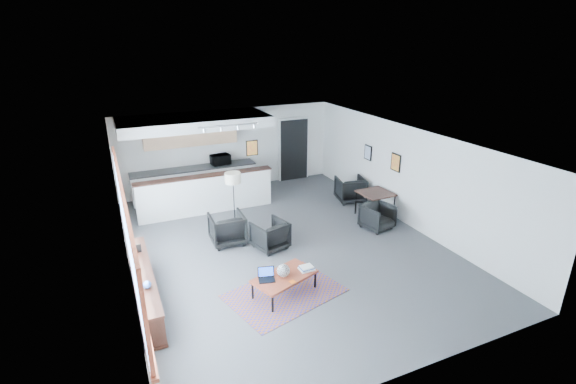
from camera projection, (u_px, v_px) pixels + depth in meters
name	position (u px, v px, depth m)	size (l,w,h in m)	color
room	(284.00, 195.00, 9.62)	(7.02, 9.02, 2.62)	#49494B
window	(127.00, 232.00, 7.48)	(0.10, 5.95, 1.66)	#8CBFFF
console	(145.00, 288.00, 7.81)	(0.35, 3.00, 0.80)	black
kitchenette	(196.00, 157.00, 12.30)	(4.20, 1.96, 2.60)	white
doorway	(294.00, 149.00, 14.35)	(1.10, 0.12, 2.15)	black
track_light	(229.00, 127.00, 10.84)	(1.60, 0.07, 0.15)	silver
wall_art_lower	(396.00, 162.00, 11.20)	(0.03, 0.38, 0.48)	black
wall_art_upper	(368.00, 153.00, 12.33)	(0.03, 0.34, 0.44)	black
kilim_rug	(285.00, 293.00, 8.20)	(2.46, 1.97, 0.01)	#5C3846
coffee_table	(285.00, 277.00, 8.07)	(1.39, 1.05, 0.41)	maroon
laptop	(266.00, 276.00, 7.93)	(0.36, 0.32, 0.22)	black
ceramic_pot	(283.00, 271.00, 7.99)	(0.25, 0.25, 0.25)	gray
book_stack	(307.00, 268.00, 8.24)	(0.29, 0.24, 0.09)	silver
coaster	(292.00, 282.00, 7.85)	(0.13, 0.13, 0.01)	#E5590C
armchair_left	(227.00, 227.00, 10.06)	(0.80, 0.75, 0.82)	black
armchair_right	(270.00, 234.00, 9.83)	(0.73, 0.68, 0.75)	black
floor_lamp	(233.00, 180.00, 10.75)	(0.43, 0.43, 1.45)	black
dining_table	(375.00, 195.00, 11.47)	(0.88, 0.88, 0.71)	black
dining_chair_near	(377.00, 217.00, 10.85)	(0.61, 0.57, 0.63)	black
dining_chair_far	(350.00, 190.00, 12.64)	(0.68, 0.64, 0.70)	black
microwave	(220.00, 159.00, 13.09)	(0.57, 0.32, 0.39)	black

